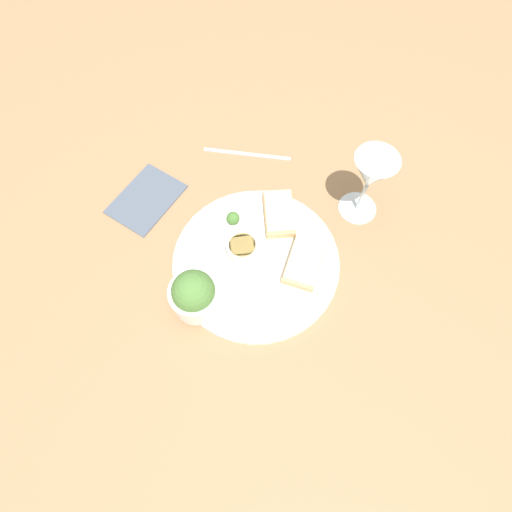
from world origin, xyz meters
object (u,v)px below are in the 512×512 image
Objects in this scene: cheese_toast_near at (304,262)px; fork at (247,154)px; napkin at (146,199)px; sauce_ramekin at (243,249)px; salad_bowl at (195,294)px; cheese_toast_far at (279,213)px; wine_glass at (371,176)px.

fork is at bearing 36.73° from cheese_toast_near.
cheese_toast_near is 0.53× the size of fork.
napkin is (0.07, 0.36, -0.02)m from cheese_toast_near.
salad_bowl is at bearing 155.18° from sauce_ramekin.
napkin and fork have the same top height.
fork is (0.15, 0.11, -0.02)m from cheese_toast_far.
cheese_toast_far is at bearing -25.38° from salad_bowl.
napkin is (0.19, 0.18, -0.05)m from salad_bowl.
salad_bowl is 0.27m from napkin.
fork is at bearing -45.79° from napkin.
wine_glass is (0.16, -0.08, 0.09)m from cheese_toast_near.
salad_bowl is 0.48× the size of fork.
cheese_toast_near is 0.20m from wine_glass.
wine_glass reaches higher than salad_bowl.
cheese_toast_far is at bearing -26.04° from sauce_ramekin.
sauce_ramekin reaches higher than cheese_toast_near.
sauce_ramekin reaches higher than napkin.
cheese_toast_near is (0.01, -0.12, -0.01)m from sauce_ramekin.
wine_glass reaches higher than napkin.
cheese_toast_far is 0.71× the size of wine_glass.
cheese_toast_near is (0.12, -0.17, -0.03)m from salad_bowl.
napkin is at bearing 78.79° from cheese_toast_near.
salad_bowl is 1.52× the size of sauce_ramekin.
cheese_toast_near is at bearing 153.40° from wine_glass.
salad_bowl is 0.13m from sauce_ramekin.
sauce_ramekin is at bearing -24.82° from salad_bowl.
wine_glass is 0.91× the size of napkin.
sauce_ramekin is 0.59× the size of cheese_toast_near.
napkin is at bearing 94.54° from cheese_toast_far.
fork is at bearing 0.93° from salad_bowl.
wine_glass is 0.30m from fork.
wine_glass is at bearing -26.60° from cheese_toast_near.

